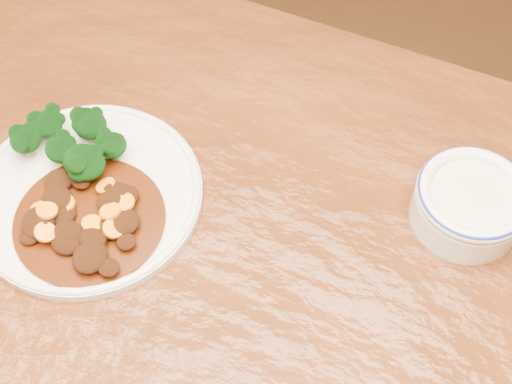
% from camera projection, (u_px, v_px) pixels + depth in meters
% --- Properties ---
extents(dining_table, '(1.51, 0.92, 0.75)m').
position_uv_depth(dining_table, '(248.00, 340.00, 0.83)').
color(dining_table, '#5B2A10').
rests_on(dining_table, ground).
extents(dinner_plate, '(0.27, 0.27, 0.02)m').
position_uv_depth(dinner_plate, '(88.00, 194.00, 0.84)').
color(dinner_plate, silver).
rests_on(dinner_plate, dining_table).
extents(broccoli_florets, '(0.13, 0.09, 0.05)m').
position_uv_depth(broccoli_florets, '(74.00, 146.00, 0.84)').
color(broccoli_florets, olive).
rests_on(broccoli_florets, dinner_plate).
extents(mince_stew, '(0.17, 0.17, 0.03)m').
position_uv_depth(mince_stew, '(84.00, 219.00, 0.81)').
color(mince_stew, '#401B06').
rests_on(mince_stew, dinner_plate).
extents(dip_bowl, '(0.13, 0.13, 0.06)m').
position_uv_depth(dip_bowl, '(470.00, 202.00, 0.81)').
color(dip_bowl, silver).
rests_on(dip_bowl, dining_table).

